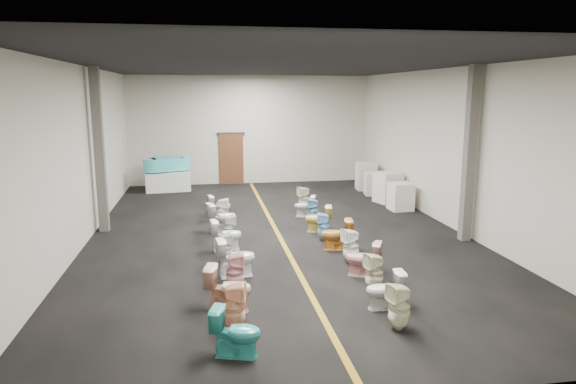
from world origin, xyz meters
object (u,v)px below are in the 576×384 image
object	(u,v)px
toilet_left_5	(225,248)
toilet_right_2	(374,272)
bathtub	(167,164)
toilet_left_1	(234,307)
appliance_crate_d	(366,176)
toilet_right_7	(318,219)
appliance_crate_c	(375,184)
toilet_left_4	(236,257)
appliance_crate_b	(388,187)
display_table	(168,181)
toilet_right_9	(305,206)
toilet_right_8	(313,211)
toilet_right_10	(304,199)
toilet_left_6	(226,235)
toilet_left_3	(235,272)
appliance_crate_a	(401,197)
toilet_left_2	(229,289)
toilet_left_9	(222,211)
toilet_left_10	(219,206)
toilet_right_1	(385,290)
toilet_left_0	(236,332)
toilet_right_0	(399,307)
toilet_left_7	(229,228)
toilet_right_6	(324,227)
toilet_right_3	(363,259)
toilet_right_4	(351,246)
toilet_right_5	(337,234)
toilet_left_8	(222,217)

from	to	relation	value
toilet_left_5	toilet_right_2	size ratio (longest dim) A/B	0.88
bathtub	toilet_left_1	size ratio (longest dim) A/B	2.21
appliance_crate_d	toilet_right_7	xyz separation A→B (m)	(-3.26, -5.85, -0.16)
bathtub	appliance_crate_c	distance (m)	8.06
toilet_left_4	appliance_crate_b	bearing A→B (deg)	-47.38
display_table	appliance_crate_c	xyz separation A→B (m)	(7.77, -2.05, 0.04)
toilet_right_9	toilet_left_1	bearing A→B (deg)	-1.72
toilet_right_8	toilet_right_10	bearing A→B (deg)	-171.68
toilet_left_6	toilet_left_3	bearing A→B (deg)	174.55
appliance_crate_a	toilet_right_7	world-z (taller)	appliance_crate_a
toilet_left_2	toilet_left_9	bearing A→B (deg)	11.63
toilet_left_2	toilet_right_2	distance (m)	2.87
toilet_left_10	toilet_right_10	xyz separation A→B (m)	(2.75, 0.43, 0.05)
toilet_right_1	toilet_left_0	bearing A→B (deg)	-62.83
appliance_crate_d	toilet_left_9	world-z (taller)	appliance_crate_d
toilet_left_3	toilet_right_0	bearing A→B (deg)	-127.80
toilet_left_5	toilet_right_2	xyz separation A→B (m)	(2.78, -2.22, 0.05)
toilet_left_7	toilet_right_6	distance (m)	2.47
bathtub	appliance_crate_a	world-z (taller)	bathtub
toilet_right_1	toilet_right_3	bearing A→B (deg)	178.36
toilet_left_0	toilet_left_5	xyz separation A→B (m)	(0.02, 4.28, -0.03)
appliance_crate_d	toilet_left_10	xyz separation A→B (m)	(-5.91, -3.73, -0.18)
display_table	appliance_crate_a	bearing A→B (deg)	-30.86
toilet_left_6	toilet_right_9	bearing A→B (deg)	-46.48
toilet_right_1	toilet_left_4	bearing A→B (deg)	-127.18
toilet_left_2	toilet_right_4	bearing A→B (deg)	-40.22
toilet_right_2	toilet_right_5	xyz separation A→B (m)	(-0.04, 2.73, 0.00)
appliance_crate_a	toilet_left_7	world-z (taller)	appliance_crate_a
toilet_right_9	toilet_right_2	bearing A→B (deg)	19.21
appliance_crate_a	toilet_left_8	xyz separation A→B (m)	(-5.91, -1.75, -0.03)
toilet_right_6	toilet_right_8	distance (m)	1.74
toilet_left_7	toilet_left_3	bearing A→B (deg)	170.70
toilet_left_3	toilet_right_1	world-z (taller)	toilet_left_3
appliance_crate_c	toilet_left_3	world-z (taller)	appliance_crate_c
appliance_crate_c	toilet_right_0	distance (m)	11.32
toilet_right_5	toilet_right_9	size ratio (longest dim) A/B	1.15
bathtub	appliance_crate_b	world-z (taller)	bathtub
appliance_crate_a	toilet_right_5	size ratio (longest dim) A/B	1.16
toilet_left_0	display_table	bearing A→B (deg)	24.58
toilet_left_9	toilet_right_7	xyz separation A→B (m)	(2.59, -1.27, -0.01)
toilet_left_2	toilet_right_9	distance (m)	7.18
toilet_left_3	toilet_right_8	size ratio (longest dim) A/B	1.01
display_table	toilet_left_10	world-z (taller)	display_table
toilet_left_5	toilet_right_10	bearing A→B (deg)	-47.50
toilet_left_7	toilet_right_8	world-z (taller)	toilet_right_8
toilet_right_8	toilet_left_6	bearing A→B (deg)	-40.76
toilet_left_3	toilet_left_5	size ratio (longest dim) A/B	1.14
appliance_crate_a	toilet_left_4	size ratio (longest dim) A/B	1.09
toilet_left_3	toilet_right_8	xyz separation A→B (m)	(2.61, 4.86, -0.01)
display_table	toilet_left_1	bearing A→B (deg)	-81.63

